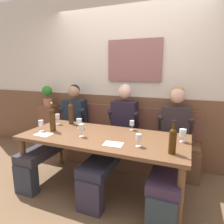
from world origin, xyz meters
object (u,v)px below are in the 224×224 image
object	(u,v)px
wine_bottle_amber_mid	(71,113)
wine_glass_by_bottle	(58,117)
wall_bench	(122,148)
wine_bottle_green_tall	(52,119)
wine_glass_center_front	(139,138)
wine_glass_near_bucket	(132,124)
person_center_right_seat	(116,134)
wine_bottle_clear_water	(173,140)
wine_glass_mid_right	(79,122)
person_center_left_seat	(172,142)
person_left_seat	(62,129)
wine_glass_left_end	(41,123)
dining_table	(103,142)
wine_glass_right_end	(183,133)
wine_glass_center_rear	(81,128)
potted_plant	(47,95)

from	to	relation	value
wine_bottle_amber_mid	wine_glass_by_bottle	world-z (taller)	wine_bottle_amber_mid
wall_bench	wine_bottle_green_tall	size ratio (longest dim) A/B	6.09
wall_bench	wine_bottle_green_tall	distance (m)	1.24
wall_bench	wine_glass_center_front	xyz separation A→B (m)	(0.49, -0.92, 0.55)
wine_glass_near_bucket	person_center_right_seat	bearing A→B (deg)	174.73
wall_bench	wine_bottle_amber_mid	xyz separation A→B (m)	(-0.67, -0.42, 0.61)
wine_bottle_clear_water	wine_glass_mid_right	size ratio (longest dim) A/B	2.42
person_center_left_seat	wine_glass_by_bottle	size ratio (longest dim) A/B	8.74
person_left_seat	wine_bottle_clear_water	world-z (taller)	person_left_seat
wine_glass_left_end	wine_glass_mid_right	distance (m)	0.50
dining_table	wine_bottle_clear_water	distance (m)	0.90
wine_bottle_amber_mid	wine_bottle_clear_water	world-z (taller)	wine_bottle_amber_mid
person_center_left_seat	wine_bottle_green_tall	bearing A→B (deg)	-163.80
person_center_left_seat	dining_table	bearing A→B (deg)	-155.59
person_center_left_seat	wine_glass_right_end	xyz separation A→B (m)	(0.12, -0.22, 0.20)
wine_glass_center_rear	wine_bottle_green_tall	bearing A→B (deg)	172.80
wine_glass_left_end	wine_glass_center_front	size ratio (longest dim) A/B	1.10
potted_plant	wine_bottle_clear_water	bearing A→B (deg)	-23.58
person_left_seat	wine_glass_left_end	bearing A→B (deg)	-85.61
wine_bottle_amber_mid	wine_glass_center_rear	world-z (taller)	wine_bottle_amber_mid
wine_bottle_amber_mid	wine_bottle_green_tall	world-z (taller)	wine_bottle_green_tall
wine_bottle_clear_water	wine_glass_near_bucket	size ratio (longest dim) A/B	2.54
person_center_right_seat	wine_glass_right_end	bearing A→B (deg)	-14.86
person_center_right_seat	wine_bottle_clear_water	world-z (taller)	person_center_right_seat
wall_bench	person_left_seat	distance (m)	1.01
wine_bottle_amber_mid	wine_glass_mid_right	world-z (taller)	wine_bottle_amber_mid
dining_table	wine_glass_mid_right	distance (m)	0.49
wine_glass_left_end	wine_glass_right_end	bearing A→B (deg)	9.40
wine_glass_mid_right	person_center_right_seat	bearing A→B (deg)	25.24
person_center_left_seat	wine_glass_mid_right	world-z (taller)	person_center_left_seat
person_center_left_seat	wine_glass_center_front	bearing A→B (deg)	-119.59
wine_glass_mid_right	wine_glass_center_front	distance (m)	0.98
wall_bench	wine_glass_right_end	xyz separation A→B (m)	(0.92, -0.60, 0.56)
person_left_seat	wall_bench	bearing A→B (deg)	24.55
person_center_left_seat	wine_glass_center_rear	xyz separation A→B (m)	(-1.03, -0.49, 0.20)
wine_glass_by_bottle	wine_glass_right_end	size ratio (longest dim) A/B	1.04
wine_glass_near_bucket	wall_bench	bearing A→B (deg)	124.14
wine_glass_mid_right	wine_glass_left_end	bearing A→B (deg)	-142.60
person_left_seat	wine_glass_center_front	world-z (taller)	person_left_seat
wine_glass_left_end	wine_glass_center_rear	distance (m)	0.60
dining_table	wine_glass_right_end	size ratio (longest dim) A/B	13.69
person_center_left_seat	wine_glass_near_bucket	size ratio (longest dim) A/B	10.27
wine_bottle_green_tall	wine_glass_right_end	size ratio (longest dim) A/B	2.58
wine_glass_mid_right	wine_glass_center_rear	bearing A→B (deg)	-54.44
wine_glass_center_front	wine_glass_near_bucket	bearing A→B (deg)	113.16
wine_glass_left_end	wine_glass_by_bottle	distance (m)	0.37
wine_bottle_clear_water	wine_glass_center_front	distance (m)	0.35
person_center_left_seat	wine_glass_mid_right	size ratio (longest dim) A/B	9.78
wall_bench	wine_glass_center_rear	bearing A→B (deg)	-104.61
wine_glass_by_bottle	wine_glass_near_bucket	world-z (taller)	wine_glass_by_bottle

